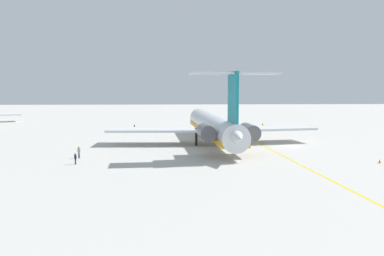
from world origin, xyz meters
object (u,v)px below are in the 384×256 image
ground_crew_near_nose (134,127)px  ground_crew_portside (263,126)px  main_jetliner (214,126)px  safety_cone_nose (380,161)px  ground_crew_near_tail (75,157)px  ground_crew_starboard (79,151)px

ground_crew_near_nose → ground_crew_portside: (3.38, -31.35, -0.08)m
main_jetliner → safety_cone_nose: size_ratio=81.95×
ground_crew_near_tail → safety_cone_nose: (-0.85, -43.35, -0.76)m
main_jetliner → ground_crew_starboard: main_jetliner is taller
ground_crew_near_nose → ground_crew_portside: bearing=177.5°
ground_crew_near_nose → ground_crew_starboard: size_ratio=1.00×
ground_crew_near_nose → safety_cone_nose: 56.43m
main_jetliner → ground_crew_portside: main_jetliner is taller
ground_crew_near_nose → ground_crew_starboard: bearing=73.0°
ground_crew_starboard → safety_cone_nose: 44.36m
ground_crew_near_tail → ground_crew_starboard: size_ratio=0.92×
main_jetliner → ground_crew_near_nose: main_jetliner is taller
ground_crew_portside → main_jetliner: bearing=5.0°
ground_crew_near_tail → ground_crew_starboard: bearing=-144.0°
main_jetliner → ground_crew_portside: (25.48, -14.52, -2.53)m
main_jetliner → ground_crew_near_tail: size_ratio=27.53×
ground_crew_starboard → safety_cone_nose: ground_crew_starboard is taller
main_jetliner → ground_crew_portside: size_ratio=27.30×
main_jetliner → ground_crew_near_nose: 27.88m
ground_crew_portside → ground_crew_starboard: size_ratio=0.93×
ground_crew_near_tail → ground_crew_portside: ground_crew_portside is taller
ground_crew_near_nose → main_jetliner: bearing=118.6°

